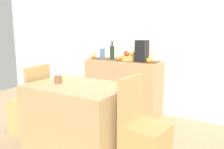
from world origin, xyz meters
The scene contains 18 objects.
ground_plane centered at (0.00, 0.00, -0.01)m, with size 6.40×6.40×0.02m, color tan.
room_wall_rear centered at (0.00, 1.18, 1.35)m, with size 6.40×0.06×2.70m, color silver.
sideboard_console centered at (-0.23, 0.92, 0.43)m, with size 1.23×0.42×0.86m, color tan.
table_runner centered at (-0.23, 0.92, 0.86)m, with size 1.16×0.32×0.01m, color brown.
fruit_bowl centered at (-0.14, 0.92, 0.90)m, with size 0.23×0.23×0.07m, color gold.
apple_right centered at (-0.12, 0.86, 0.97)m, with size 0.07×0.07×0.07m, color #AC3C23.
apple_center centered at (-0.18, 0.93, 0.97)m, with size 0.07×0.07×0.07m, color #A62C1E.
apple_front centered at (-0.08, 0.95, 0.97)m, with size 0.07×0.07×0.07m, color #95A03E.
wine_bottle centered at (-0.43, 0.92, 0.97)m, with size 0.07×0.07×0.30m.
coffee_maker centered at (0.09, 0.92, 1.02)m, with size 0.16×0.18×0.33m, color black.
ceramic_vase centered at (-0.62, 0.92, 0.94)m, with size 0.08×0.08×0.17m, color #456D8A.
orange_loose_mid centered at (-0.29, 0.87, 0.89)m, with size 0.06×0.06×0.06m, color orange.
orange_loose_near_bowl centered at (0.24, 0.86, 0.90)m, with size 0.08×0.08×0.08m, color orange.
orange_loose_far centered at (-0.77, 0.87, 0.89)m, with size 0.07×0.07×0.07m, color orange.
dining_table centered at (-0.08, -0.40, 0.37)m, with size 1.09×0.76×0.74m, color tan.
coffee_cup centered at (-0.32, -0.45, 0.78)m, with size 0.08×0.08×0.09m, color brown.
chair_near_window centered at (-0.89, -0.40, 0.27)m, with size 0.42×0.42×0.90m.
chair_by_corner centered at (0.74, -0.40, 0.27)m, with size 0.44×0.44×0.90m.
Camera 1 is at (1.59, -2.40, 1.35)m, focal length 38.31 mm.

